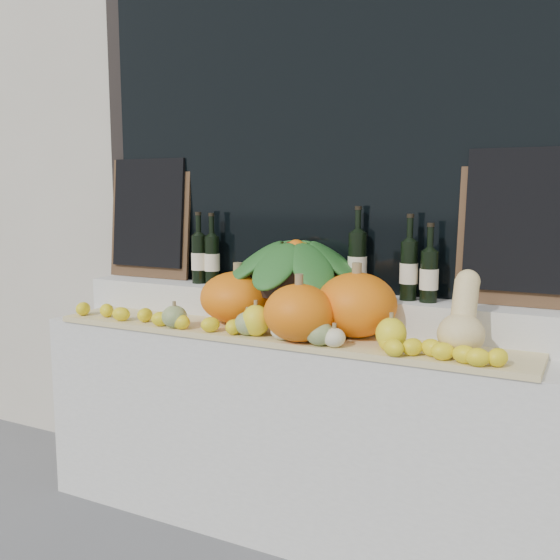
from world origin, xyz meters
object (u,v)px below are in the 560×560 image
object	(u,v)px
butternut_squash	(462,321)
produce_bowl	(296,265)
wine_bottle_tall	(357,263)
pumpkin_left	(238,297)
pumpkin_right	(356,305)

from	to	relation	value
butternut_squash	produce_bowl	world-z (taller)	produce_bowl
produce_bowl	wine_bottle_tall	bearing A→B (deg)	9.35
pumpkin_left	butternut_squash	xyz separation A→B (m)	(1.00, -0.09, 0.00)
butternut_squash	wine_bottle_tall	bearing A→B (deg)	149.73
produce_bowl	pumpkin_left	bearing A→B (deg)	-141.52
wine_bottle_tall	pumpkin_right	bearing A→B (deg)	-70.21
pumpkin_left	produce_bowl	size ratio (longest dim) A/B	0.49
pumpkin_left	pumpkin_right	world-z (taller)	pumpkin_right
pumpkin_left	wine_bottle_tall	distance (m)	0.55
butternut_squash	produce_bowl	xyz separation A→B (m)	(-0.79, 0.26, 0.13)
pumpkin_left	pumpkin_right	distance (m)	0.57
pumpkin_right	produce_bowl	xyz separation A→B (m)	(-0.36, 0.18, 0.12)
pumpkin_left	butternut_squash	size ratio (longest dim) A/B	1.13
pumpkin_left	produce_bowl	world-z (taller)	produce_bowl
butternut_squash	pumpkin_right	bearing A→B (deg)	170.02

